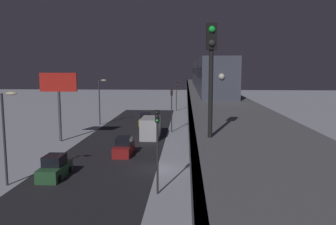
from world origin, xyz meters
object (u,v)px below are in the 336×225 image
(sedan_red, at_px, (124,147))
(traffic_light_far, at_px, (176,92))
(traffic_light_near, at_px, (157,140))
(traffic_light_mid, at_px, (172,104))
(sedan_green, at_px, (55,168))
(commercial_billboard, at_px, (59,89))
(box_truck, at_px, (151,127))
(subway_train, at_px, (207,74))
(rail_signal, at_px, (211,61))
(sedan_yellow, at_px, (146,120))

(sedan_red, distance_m, traffic_light_far, 39.37)
(traffic_light_near, relative_size, traffic_light_mid, 1.00)
(sedan_green, xyz_separation_m, commercial_billboard, (4.95, -14.59, 6.04))
(box_truck, distance_m, traffic_light_far, 29.10)
(subway_train, xyz_separation_m, sedan_green, (14.04, 15.66, -7.98))
(traffic_light_mid, distance_m, traffic_light_far, 25.27)
(traffic_light_near, bearing_deg, traffic_light_mid, -90.00)
(traffic_light_mid, bearing_deg, sedan_red, 71.02)
(box_truck, relative_size, traffic_light_near, 1.16)
(subway_train, distance_m, traffic_light_far, 32.10)
(sedan_red, xyz_separation_m, box_truck, (-2.00, -10.11, 0.55))
(traffic_light_mid, bearing_deg, traffic_light_far, -90.00)
(box_truck, height_order, traffic_light_near, traffic_light_near)
(traffic_light_mid, bearing_deg, subway_train, 127.64)
(rail_signal, height_order, sedan_yellow, rail_signal)
(sedan_yellow, relative_size, commercial_billboard, 0.47)
(subway_train, relative_size, traffic_light_mid, 5.76)
(sedan_red, distance_m, commercial_billboard, 13.01)
(sedan_red, height_order, traffic_light_near, traffic_light_near)
(sedan_green, xyz_separation_m, sedan_yellow, (-4.60, -28.32, 0.01))
(subway_train, relative_size, traffic_light_far, 5.76)
(sedan_red, bearing_deg, subway_train, 38.57)
(sedan_red, distance_m, traffic_light_mid, 14.85)
(sedan_green, xyz_separation_m, sedan_red, (-4.60, -8.14, 0.01))
(sedan_yellow, relative_size, box_truck, 0.56)
(sedan_yellow, bearing_deg, sedan_green, -99.23)
(subway_train, distance_m, rail_signal, 31.80)
(traffic_light_mid, relative_size, traffic_light_far, 1.00)
(sedan_green, height_order, traffic_light_near, traffic_light_near)
(box_truck, height_order, traffic_light_mid, traffic_light_mid)
(rail_signal, relative_size, sedan_green, 0.96)
(sedan_yellow, bearing_deg, commercial_billboard, -124.82)
(sedan_green, distance_m, traffic_light_far, 48.11)
(sedan_red, xyz_separation_m, commercial_billboard, (9.55, -6.46, 6.03))
(sedan_red, xyz_separation_m, traffic_light_far, (-4.70, -38.94, 3.40))
(subway_train, bearing_deg, sedan_green, 48.13)
(commercial_billboard, bearing_deg, traffic_light_mid, -153.15)
(subway_train, height_order, rail_signal, rail_signal)
(traffic_light_mid, relative_size, commercial_billboard, 0.72)
(rail_signal, distance_m, sedan_yellow, 45.92)
(sedan_yellow, relative_size, traffic_light_mid, 0.65)
(sedan_red, relative_size, traffic_light_far, 0.67)
(commercial_billboard, bearing_deg, subway_train, -176.77)
(traffic_light_far, relative_size, commercial_billboard, 0.72)
(sedan_yellow, bearing_deg, traffic_light_far, 75.93)
(commercial_billboard, bearing_deg, traffic_light_near, 128.27)
(subway_train, height_order, traffic_light_near, subway_train)
(box_truck, distance_m, commercial_billboard, 13.29)
(traffic_light_near, bearing_deg, sedan_green, -20.46)
(subway_train, distance_m, sedan_red, 14.46)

